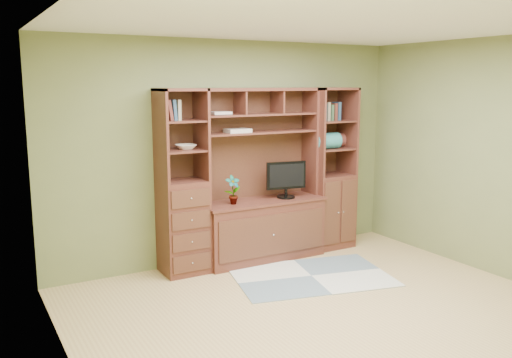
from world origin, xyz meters
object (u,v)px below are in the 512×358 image
right_tower (330,168)px  monitor (286,173)px  center_hutch (263,176)px  left_tower (182,183)px

right_tower → monitor: right_tower is taller
center_hutch → left_tower: 1.00m
left_tower → right_tower: 2.02m
monitor → right_tower: bearing=15.9°
center_hutch → monitor: 0.31m
center_hutch → monitor: size_ratio=3.35×
center_hutch → monitor: center_hutch is taller
center_hutch → right_tower: (1.02, 0.04, 0.00)m
right_tower → monitor: size_ratio=3.35×
center_hutch → left_tower: same height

